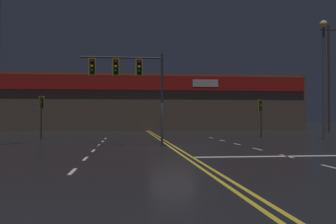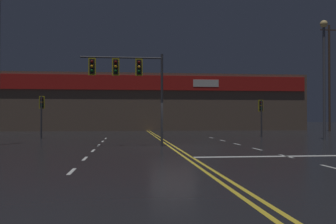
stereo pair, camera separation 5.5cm
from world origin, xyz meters
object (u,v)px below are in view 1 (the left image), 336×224
traffic_signal_corner_northwest (41,107)px  traffic_signal_corner_northeast (261,110)px  traffic_signal_median (127,73)px  streetlight_median_approach (324,63)px

traffic_signal_corner_northwest → traffic_signal_corner_northeast: size_ratio=1.06×
traffic_signal_corner_northwest → traffic_signal_corner_northeast: 18.00m
traffic_signal_median → streetlight_median_approach: (14.80, 5.10, 1.59)m
traffic_signal_corner_northwest → traffic_signal_corner_northeast: (17.99, 0.41, -0.15)m
traffic_signal_median → traffic_signal_corner_northwest: size_ratio=1.60×
traffic_signal_corner_northwest → traffic_signal_corner_northeast: traffic_signal_corner_northwest is taller
traffic_signal_median → streetlight_median_approach: bearing=19.0°
traffic_signal_corner_northeast → streetlight_median_approach: bearing=-48.7°
traffic_signal_corner_northeast → streetlight_median_approach: streetlight_median_approach is taller
streetlight_median_approach → traffic_signal_corner_northeast: bearing=131.3°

